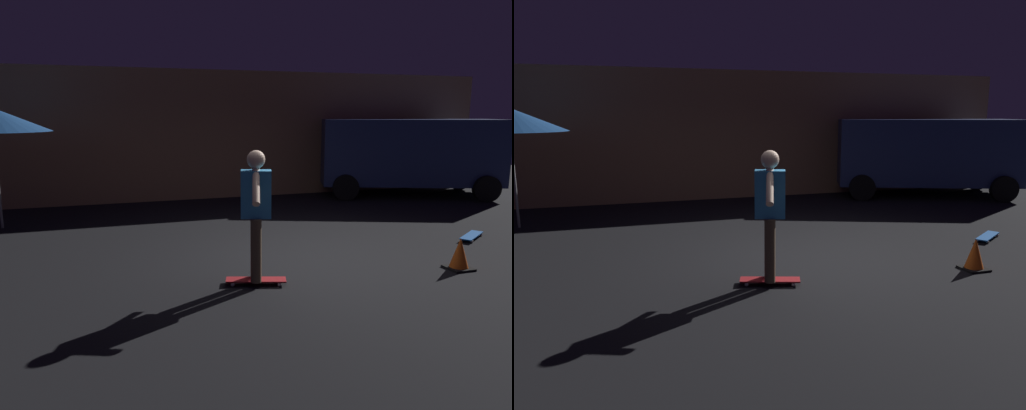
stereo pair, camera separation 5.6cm
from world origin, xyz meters
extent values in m
plane|color=black|center=(0.00, 0.00, 0.00)|extent=(28.00, 28.00, 0.00)
cube|color=#AD7F56|center=(1.14, 7.50, 1.63)|extent=(13.61, 3.54, 3.26)
cube|color=navy|center=(5.08, 4.68, 1.18)|extent=(4.98, 3.43, 1.70)
cube|color=black|center=(7.21, 3.86, 1.53)|extent=(0.69, 1.65, 0.64)
cylinder|color=black|center=(7.07, 4.97, 0.33)|extent=(0.69, 0.44, 0.66)
cylinder|color=black|center=(6.36, 3.12, 0.33)|extent=(0.69, 0.44, 0.66)
cylinder|color=black|center=(3.81, 6.23, 0.33)|extent=(0.69, 0.44, 0.66)
cylinder|color=black|center=(3.10, 4.39, 0.33)|extent=(0.69, 0.44, 0.66)
cube|color=#AD1E23|center=(-0.96, -0.76, 0.06)|extent=(0.80, 0.43, 0.02)
sphere|color=silver|center=(-0.65, -0.77, 0.03)|extent=(0.05, 0.05, 0.05)
sphere|color=silver|center=(-0.70, -0.93, 0.03)|extent=(0.05, 0.05, 0.05)
sphere|color=silver|center=(-1.22, -0.59, 0.03)|extent=(0.05, 0.05, 0.05)
sphere|color=silver|center=(-1.27, -0.75, 0.03)|extent=(0.05, 0.05, 0.05)
cube|color=#1959B2|center=(3.38, 0.27, 0.06)|extent=(0.76, 0.60, 0.02)
sphere|color=silver|center=(3.18, 0.03, 0.03)|extent=(0.05, 0.05, 0.05)
sphere|color=silver|center=(3.09, 0.17, 0.03)|extent=(0.05, 0.05, 0.05)
sphere|color=silver|center=(3.68, 0.36, 0.03)|extent=(0.05, 0.05, 0.05)
sphere|color=silver|center=(3.59, 0.50, 0.03)|extent=(0.05, 0.05, 0.05)
cylinder|color=brown|center=(-0.93, -0.65, 0.48)|extent=(0.14, 0.14, 0.82)
cylinder|color=brown|center=(-1.00, -0.86, 0.48)|extent=(0.14, 0.14, 0.82)
cube|color=#338CCC|center=(-0.96, -0.76, 1.19)|extent=(0.43, 0.33, 0.60)
sphere|color=beige|center=(-0.96, -0.76, 1.62)|extent=(0.23, 0.23, 0.23)
cylinder|color=beige|center=(-0.90, -0.55, 1.34)|extent=(0.25, 0.54, 0.46)
cylinder|color=beige|center=(-1.03, -0.97, 1.34)|extent=(0.25, 0.54, 0.46)
cube|color=black|center=(1.98, -1.06, 0.01)|extent=(0.34, 0.34, 0.03)
cone|color=#EA5914|center=(1.98, -1.06, 0.23)|extent=(0.28, 0.28, 0.46)
camera|label=1|loc=(-2.80, -6.44, 2.19)|focal=33.84mm
camera|label=2|loc=(-2.74, -6.45, 2.19)|focal=33.84mm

